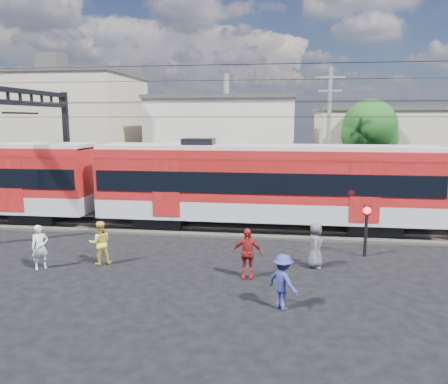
# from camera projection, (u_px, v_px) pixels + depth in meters

# --- Properties ---
(ground) EXTENTS (120.00, 120.00, 0.00)m
(ground) POSITION_uv_depth(u_px,v_px,m) (176.00, 290.00, 13.98)
(ground) COLOR black
(ground) RESTS_ON ground
(track_bed) EXTENTS (70.00, 3.40, 0.12)m
(track_bed) POSITION_uv_depth(u_px,v_px,m) (216.00, 227.00, 21.79)
(track_bed) COLOR #2D2823
(track_bed) RESTS_ON ground
(rail_near) EXTENTS (70.00, 0.12, 0.12)m
(rail_near) POSITION_uv_depth(u_px,v_px,m) (213.00, 229.00, 21.03)
(rail_near) COLOR #59544C
(rail_near) RESTS_ON track_bed
(rail_far) EXTENTS (70.00, 0.12, 0.12)m
(rail_far) POSITION_uv_depth(u_px,v_px,m) (218.00, 222.00, 22.50)
(rail_far) COLOR #59544C
(rail_far) RESTS_ON track_bed
(commuter_train) EXTENTS (50.30, 3.08, 4.17)m
(commuter_train) POSITION_uv_depth(u_px,v_px,m) (268.00, 182.00, 21.04)
(commuter_train) COLOR black
(commuter_train) RESTS_ON ground
(catenary) EXTENTS (70.00, 9.30, 7.52)m
(catenary) POSITION_uv_depth(u_px,v_px,m) (47.00, 124.00, 22.12)
(catenary) COLOR black
(catenary) RESTS_ON ground
(building_west) EXTENTS (14.28, 10.20, 9.30)m
(building_west) POSITION_uv_depth(u_px,v_px,m) (56.00, 127.00, 38.96)
(building_west) COLOR tan
(building_west) RESTS_ON ground
(building_midwest) EXTENTS (12.24, 12.24, 7.30)m
(building_midwest) POSITION_uv_depth(u_px,v_px,m) (226.00, 138.00, 40.01)
(building_midwest) COLOR #BBB6A3
(building_midwest) RESTS_ON ground
(building_mideast) EXTENTS (16.32, 10.20, 6.30)m
(building_mideast) POSITION_uv_depth(u_px,v_px,m) (419.00, 147.00, 34.99)
(building_mideast) COLOR tan
(building_mideast) RESTS_ON ground
(utility_pole_mid) EXTENTS (1.80, 0.24, 8.50)m
(utility_pole_mid) POSITION_uv_depth(u_px,v_px,m) (328.00, 133.00, 27.06)
(utility_pole_mid) COLOR slate
(utility_pole_mid) RESTS_ON ground
(tree_near) EXTENTS (3.82, 3.64, 6.72)m
(tree_near) POSITION_uv_depth(u_px,v_px,m) (372.00, 130.00, 29.63)
(tree_near) COLOR #382619
(tree_near) RESTS_ON ground
(pedestrian_a) EXTENTS (0.71, 0.68, 1.63)m
(pedestrian_a) POSITION_uv_depth(u_px,v_px,m) (40.00, 247.00, 15.86)
(pedestrian_a) COLOR silver
(pedestrian_a) RESTS_ON ground
(pedestrian_b) EXTENTS (1.00, 0.92, 1.65)m
(pedestrian_b) POSITION_uv_depth(u_px,v_px,m) (100.00, 243.00, 16.36)
(pedestrian_b) COLOR #E1CB46
(pedestrian_b) RESTS_ON ground
(pedestrian_c) EXTENTS (1.19, 1.15, 1.63)m
(pedestrian_c) POSITION_uv_depth(u_px,v_px,m) (283.00, 282.00, 12.48)
(pedestrian_c) COLOR navy
(pedestrian_c) RESTS_ON ground
(pedestrian_d) EXTENTS (1.05, 0.46, 1.77)m
(pedestrian_d) POSITION_uv_depth(u_px,v_px,m) (247.00, 253.00, 14.90)
(pedestrian_d) COLOR maroon
(pedestrian_d) RESTS_ON ground
(pedestrian_e) EXTENTS (0.63, 0.89, 1.70)m
(pedestrian_e) POSITION_uv_depth(u_px,v_px,m) (316.00, 245.00, 15.99)
(pedestrian_e) COLOR #4B4A4F
(pedestrian_e) RESTS_ON ground
(crossing_signal) EXTENTS (0.30, 0.30, 2.07)m
(crossing_signal) POSITION_uv_depth(u_px,v_px,m) (366.00, 221.00, 17.15)
(crossing_signal) COLOR black
(crossing_signal) RESTS_ON ground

